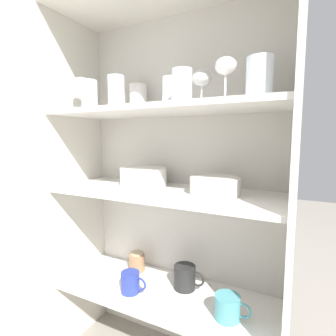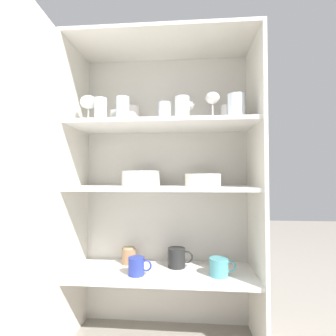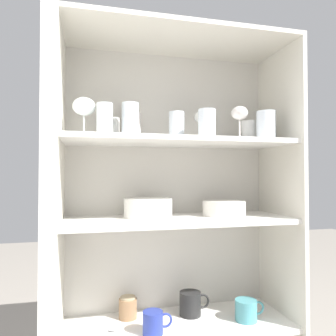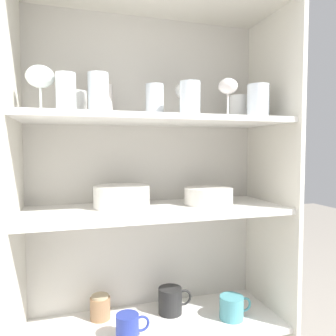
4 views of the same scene
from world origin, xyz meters
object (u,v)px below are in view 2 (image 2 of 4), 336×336
coffee_mug_primary (219,267)px  storage_jar (129,255)px  plate_stack_white (141,178)px  mixing_bowl_large (203,179)px

coffee_mug_primary → storage_jar: size_ratio=1.41×
storage_jar → plate_stack_white: bearing=-34.5°
plate_stack_white → coffee_mug_primary: (0.41, -0.09, -0.44)m
plate_stack_white → mixing_bowl_large: (0.34, -0.03, -0.00)m
mixing_bowl_large → coffee_mug_primary: 0.44m
coffee_mug_primary → storage_jar: bearing=163.7°
mixing_bowl_large → storage_jar: size_ratio=2.02×
plate_stack_white → storage_jar: plate_stack_white is taller
storage_jar → mixing_bowl_large: bearing=-11.4°
plate_stack_white → coffee_mug_primary: bearing=-12.2°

